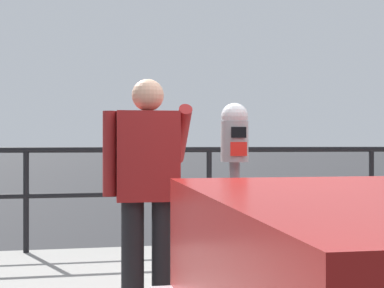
{
  "coord_description": "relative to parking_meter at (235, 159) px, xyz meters",
  "views": [
    {
      "loc": [
        -1.34,
        -2.94,
        1.29
      ],
      "look_at": [
        -0.67,
        0.58,
        1.28
      ],
      "focal_mm": 51.04,
      "sensor_mm": 36.0,
      "label": 1
    }
  ],
  "objects": [
    {
      "name": "sidewalk_curb",
      "position": [
        0.39,
        1.07,
        -1.12
      ],
      "size": [
        36.0,
        3.23,
        0.12
      ],
      "primitive_type": "cube",
      "color": "gray",
      "rests_on": "ground"
    },
    {
      "name": "parking_meter",
      "position": [
        0.0,
        0.0,
        0.0
      ],
      "size": [
        0.18,
        0.19,
        1.43
      ],
      "rotation": [
        0.0,
        0.0,
        3.16
      ],
      "color": "slate",
      "rests_on": "sidewalk_curb"
    },
    {
      "name": "pedestrian_at_meter",
      "position": [
        -0.56,
        0.11,
        -0.16
      ],
      "size": [
        0.61,
        0.55,
        1.59
      ],
      "rotation": [
        0.0,
        0.0,
        -0.04
      ],
      "color": "black",
      "rests_on": "sidewalk_curb"
    },
    {
      "name": "background_railing",
      "position": [
        0.39,
        2.55,
        -0.26
      ],
      "size": [
        24.06,
        0.06,
        1.12
      ],
      "color": "black",
      "rests_on": "sidewalk_curb"
    }
  ]
}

